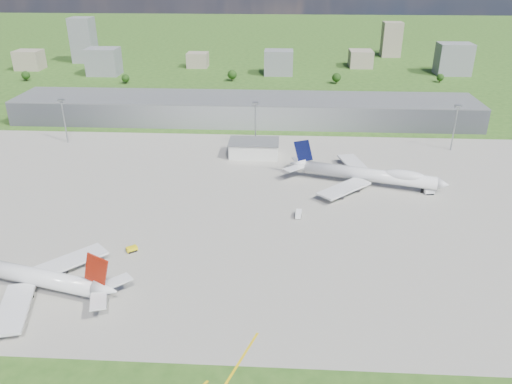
# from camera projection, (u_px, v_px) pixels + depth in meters

# --- Properties ---
(ground) EXTENTS (1400.00, 1400.00, 0.00)m
(ground) POSITION_uv_depth(u_px,v_px,m) (243.00, 127.00, 318.16)
(ground) COLOR #2B531A
(ground) RESTS_ON ground
(apron) EXTENTS (360.00, 190.00, 0.08)m
(apron) POSITION_uv_depth(u_px,v_px,m) (246.00, 205.00, 218.29)
(apron) COLOR #9B988D
(apron) RESTS_ON ground
(terminal) EXTENTS (300.00, 42.00, 15.00)m
(terminal) POSITION_uv_depth(u_px,v_px,m) (245.00, 109.00, 328.51)
(terminal) COLOR gray
(terminal) RESTS_ON ground
(ops_building) EXTENTS (26.00, 16.00, 8.00)m
(ops_building) POSITION_uv_depth(u_px,v_px,m) (254.00, 149.00, 270.79)
(ops_building) COLOR silver
(ops_building) RESTS_ON ground
(mast_west) EXTENTS (3.50, 2.00, 25.90)m
(mast_west) POSITION_uv_depth(u_px,v_px,m) (63.00, 113.00, 284.18)
(mast_west) COLOR gray
(mast_west) RESTS_ON ground
(mast_center) EXTENTS (3.50, 2.00, 25.90)m
(mast_center) POSITION_uv_depth(u_px,v_px,m) (255.00, 117.00, 278.49)
(mast_center) COLOR gray
(mast_center) RESTS_ON ground
(mast_east) EXTENTS (3.50, 2.00, 25.90)m
(mast_east) POSITION_uv_depth(u_px,v_px,m) (456.00, 120.00, 272.81)
(mast_east) COLOR gray
(mast_east) RESTS_ON ground
(airliner_red_twin) EXTENTS (66.30, 50.76, 18.44)m
(airliner_red_twin) POSITION_uv_depth(u_px,v_px,m) (29.00, 276.00, 161.13)
(airliner_red_twin) COLOR silver
(airliner_red_twin) RESTS_ON ground
(airliner_blue_quad) EXTENTS (73.08, 56.19, 19.45)m
(airliner_blue_quad) POSITION_uv_depth(u_px,v_px,m) (369.00, 175.00, 234.82)
(airliner_blue_quad) COLOR silver
(airliner_blue_quad) RESTS_ON ground
(tug_yellow) EXTENTS (4.46, 4.11, 1.91)m
(tug_yellow) POSITION_uv_depth(u_px,v_px,m) (132.00, 249.00, 183.32)
(tug_yellow) COLOR yellow
(tug_yellow) RESTS_ON ground
(van_white_near) EXTENTS (2.83, 5.34, 2.60)m
(van_white_near) POSITION_uv_depth(u_px,v_px,m) (298.00, 214.00, 207.59)
(van_white_near) COLOR white
(van_white_near) RESTS_ON ground
(van_white_far) EXTENTS (4.81, 2.80, 2.36)m
(van_white_far) POSITION_uv_depth(u_px,v_px,m) (429.00, 192.00, 227.60)
(van_white_far) COLOR white
(van_white_far) RESTS_ON ground
(bldg_far_w) EXTENTS (24.00, 20.00, 18.00)m
(bldg_far_w) POSITION_uv_depth(u_px,v_px,m) (29.00, 60.00, 479.23)
(bldg_far_w) COLOR gray
(bldg_far_w) RESTS_ON ground
(bldg_w) EXTENTS (28.00, 22.00, 24.00)m
(bldg_w) POSITION_uv_depth(u_px,v_px,m) (104.00, 62.00, 455.75)
(bldg_w) COLOR slate
(bldg_w) RESTS_ON ground
(bldg_cw) EXTENTS (20.00, 18.00, 14.00)m
(bldg_cw) POSITION_uv_depth(u_px,v_px,m) (198.00, 60.00, 489.87)
(bldg_cw) COLOR gray
(bldg_cw) RESTS_ON ground
(bldg_c) EXTENTS (26.00, 20.00, 22.00)m
(bldg_c) POSITION_uv_depth(u_px,v_px,m) (279.00, 62.00, 456.94)
(bldg_c) COLOR slate
(bldg_c) RESTS_ON ground
(bldg_ce) EXTENTS (22.00, 24.00, 16.00)m
(bldg_ce) POSITION_uv_depth(u_px,v_px,m) (361.00, 59.00, 490.21)
(bldg_ce) COLOR gray
(bldg_ce) RESTS_ON ground
(bldg_e) EXTENTS (30.00, 22.00, 28.00)m
(bldg_e) POSITION_uv_depth(u_px,v_px,m) (454.00, 59.00, 456.42)
(bldg_e) COLOR slate
(bldg_e) RESTS_ON ground
(bldg_tall_w) EXTENTS (22.00, 20.00, 44.00)m
(bldg_tall_w) POSITION_uv_depth(u_px,v_px,m) (83.00, 40.00, 507.74)
(bldg_tall_w) COLOR slate
(bldg_tall_w) RESTS_ON ground
(bldg_tall_e) EXTENTS (20.00, 18.00, 36.00)m
(bldg_tall_e) POSITION_uv_depth(u_px,v_px,m) (391.00, 39.00, 538.07)
(bldg_tall_e) COLOR gray
(bldg_tall_e) RESTS_ON ground
(tree_far_w) EXTENTS (7.20, 7.20, 8.80)m
(tree_far_w) POSITION_uv_depth(u_px,v_px,m) (26.00, 75.00, 434.66)
(tree_far_w) COLOR #382314
(tree_far_w) RESTS_ON ground
(tree_w) EXTENTS (6.75, 6.75, 8.25)m
(tree_w) POSITION_uv_depth(u_px,v_px,m) (126.00, 78.00, 425.64)
(tree_w) COLOR #382314
(tree_w) RESTS_ON ground
(tree_c) EXTENTS (8.10, 8.10, 9.90)m
(tree_c) POSITION_uv_depth(u_px,v_px,m) (232.00, 75.00, 434.12)
(tree_c) COLOR #382314
(tree_c) RESTS_ON ground
(tree_e) EXTENTS (7.65, 7.65, 9.35)m
(tree_e) POSITION_uv_depth(u_px,v_px,m) (336.00, 77.00, 425.09)
(tree_e) COLOR #382314
(tree_e) RESTS_ON ground
(tree_far_e) EXTENTS (6.30, 6.30, 7.70)m
(tree_far_e) POSITION_uv_depth(u_px,v_px,m) (440.00, 77.00, 429.88)
(tree_far_e) COLOR #382314
(tree_far_e) RESTS_ON ground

